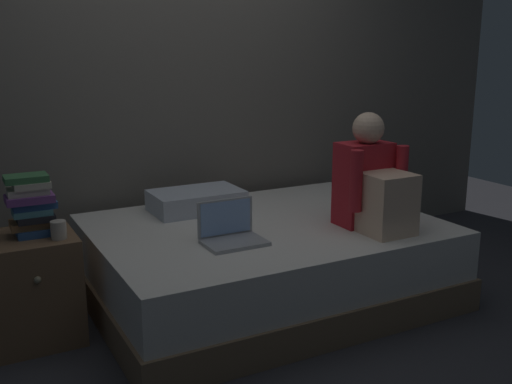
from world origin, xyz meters
The scene contains 9 objects.
ground_plane centered at (0.00, 0.00, 0.00)m, with size 8.00×8.00×0.00m, color #2D2D33.
wall_back centered at (0.00, 1.20, 1.35)m, with size 5.60×0.10×2.70m, color slate.
bed centered at (0.20, 0.30, 0.23)m, with size 2.00×1.50×0.47m.
nightstand centered at (-1.10, 0.39, 0.28)m, with size 0.44×0.46×0.56m.
person_sitting centered at (0.70, -0.06, 0.72)m, with size 0.39×0.44×0.66m.
laptop centered at (-0.13, 0.07, 0.52)m, with size 0.32×0.23×0.22m.
pillow centered at (-0.05, 0.75, 0.53)m, with size 0.56×0.36×0.13m, color silver.
book_stack centered at (-1.07, 0.40, 0.71)m, with size 0.24×0.17×0.31m.
mug centered at (-0.97, 0.27, 0.60)m, with size 0.08×0.08×0.09m, color #BCB2A3.
Camera 1 is at (-1.43, -2.65, 1.47)m, focal length 41.85 mm.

